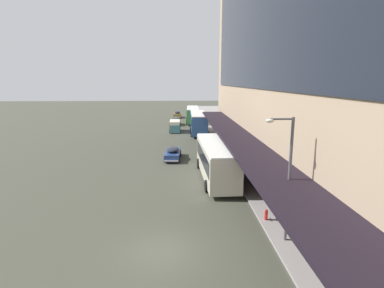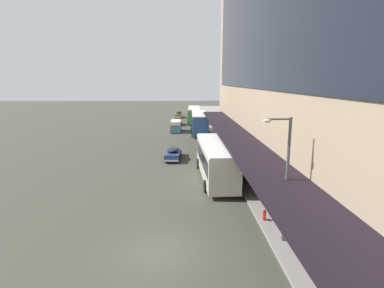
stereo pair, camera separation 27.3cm
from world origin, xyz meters
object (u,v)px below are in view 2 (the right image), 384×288
Objects in this scene: sedan_second_near at (177,121)px; pedestrian_at_kerb at (277,205)px; transit_bus_kerbside_front at (216,159)px; vw_van at (176,125)px; street_lamp at (284,171)px; transit_bus_kerbside_rear at (194,114)px; fire_hydrant at (264,215)px; sedan_far_back at (173,153)px; sedan_lead_near at (179,114)px; transit_bus_kerbside_far at (199,122)px.

sedan_second_near is 2.42× the size of pedestrian_at_kerb.
transit_bus_kerbside_front reaches higher than vw_van.
transit_bus_kerbside_front is 1.53× the size of street_lamp.
transit_bus_kerbside_rear reaches higher than fire_hydrant.
sedan_far_back is at bearing 109.36° from street_lamp.
vw_van is at bearing 90.16° from sedan_far_back.
sedan_lead_near is at bearing 96.15° from street_lamp.
transit_bus_kerbside_far is 22.44m from sedan_lead_near.
vw_van is (-0.05, 18.85, 0.37)m from sedan_far_back.
sedan_second_near is at bearing 89.75° from vw_van.
pedestrian_at_kerb is 0.27× the size of street_lamp.
pedestrian_at_kerb is (2.92, -8.75, -0.72)m from transit_bus_kerbside_front.
sedan_second_near reaches higher than sedan_far_back.
sedan_far_back is at bearing -89.84° from vw_van.
pedestrian_at_kerb is at bearing -71.57° from transit_bus_kerbside_front.
sedan_lead_near is 6.48× the size of fire_hydrant.
transit_bus_kerbside_far reaches higher than transit_bus_kerbside_rear.
fire_hydrant is at bearing 94.41° from street_lamp.
transit_bus_kerbside_rear is 12.12m from vw_van.
vw_van is at bearing -90.81° from sedan_lead_near.
pedestrian_at_kerb is at bearing 76.46° from street_lamp.
fire_hydrant is (6.25, -42.69, -0.27)m from sedan_second_near.
vw_van is at bearing -107.49° from transit_bus_kerbside_rear.
sedan_second_near is at bearing 90.04° from sedan_far_back.
pedestrian_at_kerb is 1.02m from fire_hydrant.
street_lamp is at bearing -81.88° from sedan_second_near.
transit_bus_kerbside_far is at bearing -80.41° from sedan_lead_near.
vw_van is (-0.29, -20.34, 0.30)m from sedan_lead_near.
street_lamp reaches higher than pedestrian_at_kerb.
pedestrian_at_kerb is at bearing -80.72° from sedan_second_near.
sedan_far_back reaches higher than fire_hydrant.
transit_bus_kerbside_front is 0.95× the size of transit_bus_kerbside_far.
street_lamp is at bearing -83.85° from sedan_lead_near.
street_lamp is at bearing -85.59° from fire_hydrant.
sedan_second_near is at bearing 98.33° from fire_hydrant.
pedestrian_at_kerb reaches higher than fire_hydrant.
transit_bus_kerbside_rear reaches higher than pedestrian_at_kerb.
vw_van is (-4.02, 1.76, -0.87)m from transit_bus_kerbside_far.
sedan_lead_near is (0.25, 12.33, 0.03)m from sedan_second_near.
sedan_far_back is at bearing -90.34° from sedan_lead_near.
transit_bus_kerbside_rear is at bearing 44.40° from sedan_second_near.
transit_bus_kerbside_front is at bearing 102.03° from street_lamp.
street_lamp is (2.36, -11.06, 2.23)m from transit_bus_kerbside_front.
sedan_second_near is 0.99× the size of vw_van.
sedan_lead_near is (0.24, 39.19, 0.07)m from sedan_far_back.
pedestrian_at_kerb is at bearing -83.02° from sedan_lead_near.
fire_hydrant is at bearing -86.71° from transit_bus_kerbside_rear.
vw_van is 35.25m from fire_hydrant.
sedan_lead_near is at bearing 96.98° from pedestrian_at_kerb.
transit_bus_kerbside_far is at bearing 93.94° from fire_hydrant.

